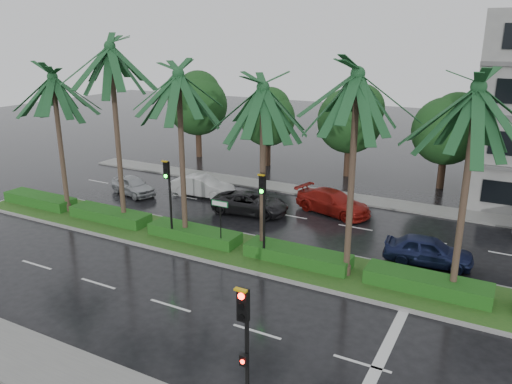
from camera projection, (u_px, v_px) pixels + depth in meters
The scene contains 17 objects.
ground at pixel (233, 259), 24.53m from camera, with size 120.00×120.00×0.00m, color black.
near_sidewalk at pixel (70, 378), 15.93m from camera, with size 40.00×2.40×0.12m, color slate.
far_sidewalk at pixel (321, 193), 34.60m from camera, with size 40.00×2.00×0.12m, color slate.
median at pixel (243, 251), 25.34m from camera, with size 36.00×4.00×0.15m.
hedge at pixel (243, 244), 25.23m from camera, with size 35.20×1.40×0.60m.
lane_markings at pixel (285, 276), 22.79m from camera, with size 34.00×13.06×0.01m.
palm_row at pixel (219, 88), 23.50m from camera, with size 26.30×4.20×10.65m.
signal_near at pixel (245, 353), 13.17m from camera, with size 0.34×0.45×4.36m.
signal_median_left at pixel (169, 188), 25.69m from camera, with size 0.34×0.42×4.36m.
signal_median_right at pixel (263, 205), 23.20m from camera, with size 0.34×0.42×4.36m.
street_sign at pixel (220, 213), 24.75m from camera, with size 0.95×0.09×2.60m.
bg_trees at pixel (336, 117), 38.46m from camera, with size 32.95×5.30×7.66m.
car_silver at pixel (133, 185), 34.42m from camera, with size 3.81×1.53×1.30m, color #A2A5A9.
car_white at pixel (203, 186), 34.00m from camera, with size 4.34×1.51×1.43m, color #B1B1B1.
car_darkgrey at pixel (250, 203), 30.76m from camera, with size 4.74×2.19×1.32m, color black.
car_red at pixel (333, 202), 30.75m from camera, with size 4.90×1.99×1.42m, color maroon.
car_blue at pixel (428, 250), 23.85m from camera, with size 4.11×1.66×1.40m, color #161D44.
Camera 1 is at (11.59, -19.22, 10.50)m, focal length 35.00 mm.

